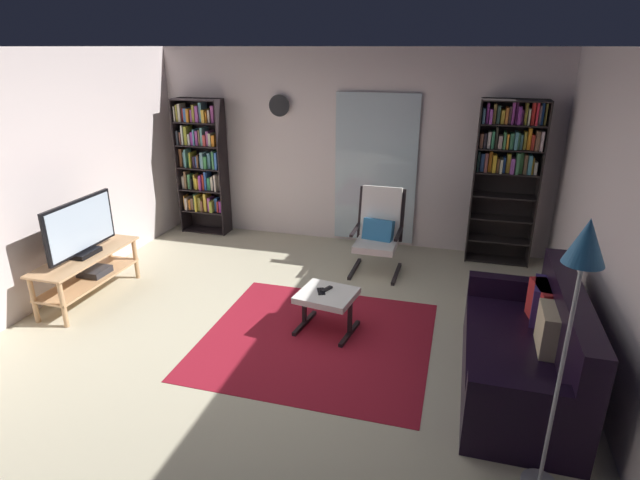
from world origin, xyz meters
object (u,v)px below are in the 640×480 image
object	(u,v)px
bookshelf_near_tv	(202,162)
bookshelf_near_sofa	(507,165)
tv_remote	(326,289)
cell_phone	(321,291)
leather_sofa	(528,352)
wall_clock	(279,106)
lounge_armchair	(379,229)
television	(81,229)
ottoman	(327,299)
floor_lamp_by_sofa	(581,271)
tv_stand	(89,269)

from	to	relation	value
bookshelf_near_tv	bookshelf_near_sofa	bearing A→B (deg)	-0.16
tv_remote	cell_phone	bearing A→B (deg)	-103.46
leather_sofa	wall_clock	bearing A→B (deg)	137.09
leather_sofa	wall_clock	xyz separation A→B (m)	(-3.10, 2.88, 1.52)
lounge_armchair	cell_phone	world-z (taller)	lounge_armchair
leather_sofa	television	bearing A→B (deg)	175.04
ottoman	bookshelf_near_sofa	bearing A→B (deg)	54.26
cell_phone	floor_lamp_by_sofa	size ratio (longest dim) A/B	0.08
floor_lamp_by_sofa	bookshelf_near_tv	bearing A→B (deg)	138.58
tv_stand	floor_lamp_by_sofa	bearing A→B (deg)	-17.82
floor_lamp_by_sofa	wall_clock	bearing A→B (deg)	128.52
ottoman	lounge_armchair	bearing A→B (deg)	81.85
wall_clock	lounge_armchair	bearing A→B (deg)	-29.66
tv_remote	tv_stand	bearing A→B (deg)	-153.18
tv_stand	bookshelf_near_tv	xyz separation A→B (m)	(0.19, 2.33, 0.70)
television	tv_remote	size ratio (longest dim) A/B	6.85
wall_clock	cell_phone	bearing A→B (deg)	-62.63
tv_stand	cell_phone	bearing A→B (deg)	0.50
bookshelf_near_tv	bookshelf_near_sofa	size ratio (longest dim) A/B	0.95
cell_phone	bookshelf_near_tv	bearing A→B (deg)	114.27
ottoman	floor_lamp_by_sofa	distance (m)	2.57
tv_stand	ottoman	xyz separation A→B (m)	(2.67, 0.02, -0.00)
tv_stand	lounge_armchair	world-z (taller)	lounge_armchair
leather_sofa	tv_remote	bearing A→B (deg)	165.21
bookshelf_near_sofa	leather_sofa	bearing A→B (deg)	-87.60
bookshelf_near_tv	ottoman	bearing A→B (deg)	-42.96
leather_sofa	ottoman	distance (m)	1.82
lounge_armchair	cell_phone	size ratio (longest dim) A/B	7.30
bookshelf_near_tv	tv_remote	distance (m)	3.40
ottoman	floor_lamp_by_sofa	xyz separation A→B (m)	(1.78, -1.45, 1.15)
bookshelf_near_tv	television	bearing A→B (deg)	-94.49
television	wall_clock	bearing A→B (deg)	61.83
leather_sofa	wall_clock	size ratio (longest dim) A/B	6.19
bookshelf_near_sofa	lounge_armchair	distance (m)	1.76
tv_stand	leather_sofa	distance (m)	4.46
cell_phone	floor_lamp_by_sofa	xyz separation A→B (m)	(1.84, -1.45, 1.07)
lounge_armchair	leather_sofa	bearing A→B (deg)	-52.28
lounge_armchair	tv_remote	world-z (taller)	lounge_armchair
lounge_armchair	wall_clock	world-z (taller)	wall_clock
ottoman	television	bearing A→B (deg)	-179.21
ottoman	cell_phone	world-z (taller)	cell_phone
television	bookshelf_near_tv	bearing A→B (deg)	85.51
tv_remote	bookshelf_near_tv	bearing A→B (deg)	162.71
floor_lamp_by_sofa	tv_remote	bearing A→B (deg)	140.17
tv_remote	cell_phone	distance (m)	0.06
tv_stand	ottoman	distance (m)	2.67
television	lounge_armchair	size ratio (longest dim) A/B	0.96
bookshelf_near_tv	wall_clock	size ratio (longest dim) A/B	6.66
television	wall_clock	distance (m)	3.02
tv_remote	ottoman	bearing A→B (deg)	-45.32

